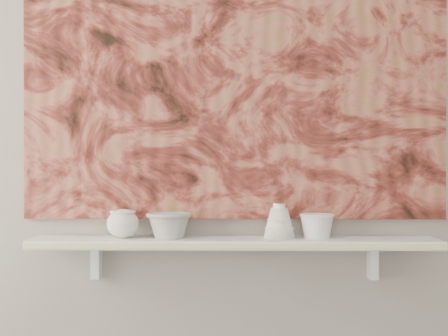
{
  "coord_description": "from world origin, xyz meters",
  "views": [
    {
      "loc": [
        -0.0,
        -0.64,
        1.19
      ],
      "look_at": [
        -0.03,
        1.49,
        1.17
      ],
      "focal_mm": 50.0,
      "sensor_mm": 36.0,
      "label": 1
    }
  ],
  "objects_px": {
    "bowl_grey": "(169,225)",
    "bowl_white": "(317,226)",
    "bell_vessel": "(279,221)",
    "cup_cream": "(123,224)",
    "painting": "(234,65)",
    "shelf": "(234,243)"
  },
  "relations": [
    {
      "from": "bowl_white",
      "to": "cup_cream",
      "type": "bearing_deg",
      "value": 180.0
    },
    {
      "from": "cup_cream",
      "to": "bowl_white",
      "type": "relative_size",
      "value": 0.92
    },
    {
      "from": "painting",
      "to": "bowl_grey",
      "type": "bearing_deg",
      "value": -160.22
    },
    {
      "from": "cup_cream",
      "to": "bowl_white",
      "type": "distance_m",
      "value": 0.67
    },
    {
      "from": "bowl_grey",
      "to": "cup_cream",
      "type": "height_order",
      "value": "cup_cream"
    },
    {
      "from": "shelf",
      "to": "bell_vessel",
      "type": "relative_size",
      "value": 11.51
    },
    {
      "from": "bowl_grey",
      "to": "painting",
      "type": "bearing_deg",
      "value": 19.78
    },
    {
      "from": "painting",
      "to": "bowl_grey",
      "type": "distance_m",
      "value": 0.61
    },
    {
      "from": "bowl_white",
      "to": "bell_vessel",
      "type": "bearing_deg",
      "value": 180.0
    },
    {
      "from": "shelf",
      "to": "bell_vessel",
      "type": "xyz_separation_m",
      "value": [
        0.16,
        0.0,
        0.08
      ]
    },
    {
      "from": "shelf",
      "to": "cup_cream",
      "type": "height_order",
      "value": "cup_cream"
    },
    {
      "from": "painting",
      "to": "cup_cream",
      "type": "relative_size",
      "value": 13.72
    },
    {
      "from": "bell_vessel",
      "to": "bowl_grey",
      "type": "bearing_deg",
      "value": 180.0
    },
    {
      "from": "bowl_grey",
      "to": "bowl_white",
      "type": "distance_m",
      "value": 0.51
    },
    {
      "from": "bowl_grey",
      "to": "bowl_white",
      "type": "height_order",
      "value": "bowl_grey"
    },
    {
      "from": "painting",
      "to": "bowl_white",
      "type": "relative_size",
      "value": 12.65
    },
    {
      "from": "painting",
      "to": "bell_vessel",
      "type": "xyz_separation_m",
      "value": [
        0.16,
        -0.08,
        -0.55
      ]
    },
    {
      "from": "painting",
      "to": "cup_cream",
      "type": "xyz_separation_m",
      "value": [
        -0.38,
        -0.08,
        -0.56
      ]
    },
    {
      "from": "shelf",
      "to": "painting",
      "type": "relative_size",
      "value": 0.93
    },
    {
      "from": "cup_cream",
      "to": "bell_vessel",
      "type": "relative_size",
      "value": 0.9
    },
    {
      "from": "bowl_grey",
      "to": "cup_cream",
      "type": "distance_m",
      "value": 0.16
    },
    {
      "from": "bell_vessel",
      "to": "painting",
      "type": "bearing_deg",
      "value": 152.59
    }
  ]
}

